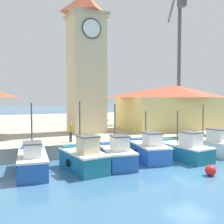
% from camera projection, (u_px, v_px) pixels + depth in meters
% --- Properties ---
extents(ground_plane, '(300.00, 300.00, 0.00)m').
position_uv_depth(ground_plane, '(188.00, 175.00, 16.21)').
color(ground_plane, '#386689').
extents(quay_wharf, '(120.00, 40.00, 1.14)m').
position_uv_depth(quay_wharf, '(72.00, 125.00, 41.15)').
color(quay_wharf, '#A89E89').
rests_on(quay_wharf, ground).
extents(fishing_boat_far_left, '(2.26, 4.97, 4.49)m').
position_uv_depth(fishing_boat_far_left, '(32.00, 162.00, 16.61)').
color(fishing_boat_far_left, '#2356A8').
rests_on(fishing_boat_far_left, ground).
extents(fishing_boat_left_outer, '(2.42, 4.33, 4.61)m').
position_uv_depth(fishing_boat_left_outer, '(84.00, 158.00, 17.22)').
color(fishing_boat_left_outer, '#196B7F').
rests_on(fishing_boat_left_outer, ground).
extents(fishing_boat_left_inner, '(2.44, 4.39, 4.37)m').
position_uv_depth(fishing_boat_left_inner, '(117.00, 155.00, 18.43)').
color(fishing_boat_left_inner, '#2356A8').
rests_on(fishing_boat_left_inner, ground).
extents(fishing_boat_mid_left, '(2.58, 4.66, 3.75)m').
position_uv_depth(fishing_boat_mid_left, '(149.00, 150.00, 20.18)').
color(fishing_boat_mid_left, '#2356A8').
rests_on(fishing_boat_mid_left, ground).
extents(fishing_boat_center, '(2.42, 5.02, 3.79)m').
position_uv_depth(fishing_boat_center, '(183.00, 149.00, 20.53)').
color(fishing_boat_center, '#196B7F').
rests_on(fishing_boat_center, ground).
extents(fishing_boat_mid_right, '(2.67, 5.12, 4.17)m').
position_uv_depth(fishing_boat_mid_right, '(209.00, 145.00, 22.58)').
color(fishing_boat_mid_right, silver).
rests_on(fishing_boat_mid_right, ground).
extents(clock_tower, '(3.93, 3.93, 16.18)m').
position_uv_depth(clock_tower, '(86.00, 60.00, 27.60)').
color(clock_tower, beige).
rests_on(clock_tower, quay_wharf).
extents(warehouse_right, '(13.08, 6.98, 5.21)m').
position_uv_depth(warehouse_right, '(174.00, 106.00, 31.78)').
color(warehouse_right, '#E5D17A').
rests_on(warehouse_right, quay_wharf).
extents(port_crane_far, '(4.99, 9.83, 22.29)m').
position_uv_depth(port_crane_far, '(179.00, 66.00, 40.47)').
color(port_crane_far, '#353539').
rests_on(port_crane_far, quay_wharf).
extents(mooring_buoy, '(0.67, 0.67, 0.67)m').
position_uv_depth(mooring_buoy, '(211.00, 170.00, 16.14)').
color(mooring_buoy, red).
rests_on(mooring_buoy, ground).
extents(dock_worker_near_tower, '(0.34, 0.22, 1.62)m').
position_uv_depth(dock_worker_near_tower, '(71.00, 132.00, 21.68)').
color(dock_worker_near_tower, '#33333D').
rests_on(dock_worker_near_tower, quay_wharf).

